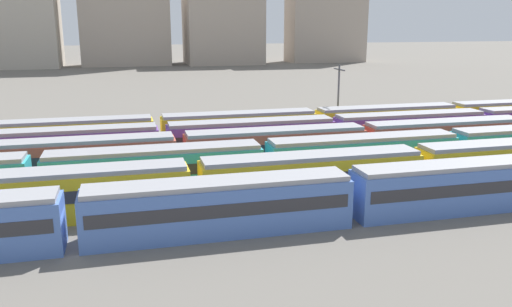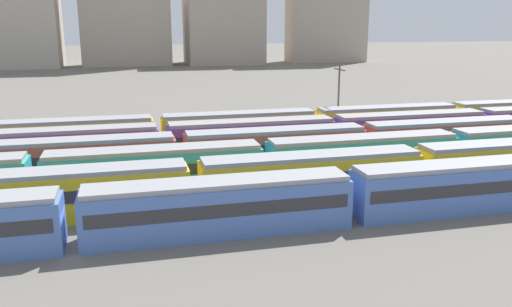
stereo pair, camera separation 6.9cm
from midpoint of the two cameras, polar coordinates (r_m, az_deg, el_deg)
ground_plane at (r=48.03m, az=-19.06°, el=-3.50°), size 600.00×600.00×0.00m
train_track_2 at (r=49.46m, az=11.58°, el=-0.21°), size 93.60×3.06×3.75m
train_track_3 at (r=59.78m, az=19.91°, el=1.68°), size 93.60×3.06×3.75m
train_track_4 at (r=59.26m, az=8.48°, el=2.28°), size 74.70×3.06×3.75m
train_track_5 at (r=63.92m, az=6.53°, el=3.20°), size 74.70×3.06×3.75m
catenary_pole_1 at (r=67.70m, az=9.00°, el=6.29°), size 0.24×3.20×8.73m
distant_building_3 at (r=183.43m, az=-3.60°, el=14.12°), size 25.17×20.82×28.07m
distant_building_4 at (r=193.89m, az=7.71°, el=16.09°), size 26.91×12.70×42.08m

